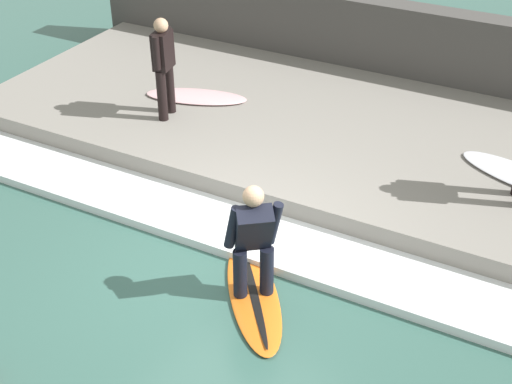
# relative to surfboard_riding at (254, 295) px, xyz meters

# --- Properties ---
(ground_plane) EXTENTS (28.00, 28.00, 0.00)m
(ground_plane) POSITION_rel_surfboard_riding_xyz_m (0.23, 0.51, -0.03)
(ground_plane) COLOR #386056
(concrete_ledge) EXTENTS (4.40, 11.39, 0.38)m
(concrete_ledge) POSITION_rel_surfboard_riding_xyz_m (3.66, 0.51, 0.16)
(concrete_ledge) COLOR gray
(concrete_ledge) RESTS_ON ground_plane
(back_wall) EXTENTS (0.50, 11.96, 1.58)m
(back_wall) POSITION_rel_surfboard_riding_xyz_m (6.11, 0.51, 0.76)
(back_wall) COLOR #474442
(back_wall) RESTS_ON ground_plane
(wave_foam_crest) EXTENTS (1.00, 10.82, 0.12)m
(wave_foam_crest) POSITION_rel_surfboard_riding_xyz_m (0.96, 0.51, 0.03)
(wave_foam_crest) COLOR white
(wave_foam_crest) RESTS_ON ground_plane
(surfboard_riding) EXTENTS (1.91, 1.64, 0.07)m
(surfboard_riding) POSITION_rel_surfboard_riding_xyz_m (0.00, 0.00, 0.00)
(surfboard_riding) COLOR orange
(surfboard_riding) RESTS_ON ground_plane
(surfer_riding) EXTENTS (0.61, 0.60, 1.45)m
(surfer_riding) POSITION_rel_surfboard_riding_xyz_m (0.00, 0.00, 0.83)
(surfer_riding) COLOR black
(surfer_riding) RESTS_ON surfboard_riding
(surfer_waiting_far) EXTENTS (0.53, 0.28, 1.58)m
(surfer_waiting_far) POSITION_rel_surfboard_riding_xyz_m (2.75, 3.01, 1.24)
(surfer_waiting_far) COLOR black
(surfer_waiting_far) RESTS_ON concrete_ledge
(surfboard_waiting_far) EXTENTS (1.08, 1.79, 0.06)m
(surfboard_waiting_far) POSITION_rel_surfboard_riding_xyz_m (3.50, 2.94, 0.38)
(surfboard_waiting_far) COLOR beige
(surfboard_waiting_far) RESTS_ON concrete_ledge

